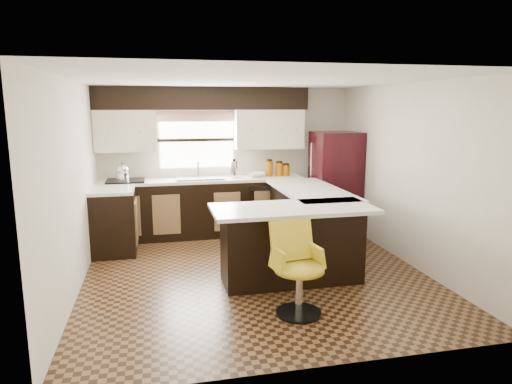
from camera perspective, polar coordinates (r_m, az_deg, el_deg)
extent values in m
plane|color=#49301A|center=(5.91, -0.13, -10.10)|extent=(4.40, 4.40, 0.00)
plane|color=silver|center=(5.53, -0.14, 13.83)|extent=(4.40, 4.40, 0.00)
plane|color=beige|center=(7.74, -3.64, 4.00)|extent=(4.40, 0.00, 4.40)
plane|color=beige|center=(3.52, 7.59, -4.11)|extent=(4.40, 0.00, 4.40)
plane|color=beige|center=(5.55, -21.85, 0.62)|extent=(0.00, 4.40, 4.40)
plane|color=beige|center=(6.38, 18.63, 2.04)|extent=(0.00, 4.40, 4.40)
cube|color=black|center=(7.51, -6.61, -2.06)|extent=(3.30, 0.60, 0.90)
cube|color=black|center=(6.87, -17.32, -3.68)|extent=(0.60, 0.70, 0.90)
cube|color=silver|center=(7.43, -6.69, 1.50)|extent=(3.30, 0.60, 0.04)
cube|color=silver|center=(6.78, -17.54, 0.20)|extent=(0.60, 0.70, 0.04)
cube|color=black|center=(7.46, -6.62, 11.55)|extent=(3.40, 0.35, 0.36)
cube|color=beige|center=(7.44, -15.99, 7.37)|extent=(0.94, 0.35, 0.64)
cube|color=beige|center=(7.66, 1.59, 7.85)|extent=(1.14, 0.35, 0.64)
cube|color=white|center=(7.63, -7.39, 6.47)|extent=(1.20, 0.02, 0.90)
cube|color=#D19B93|center=(7.57, -7.43, 9.40)|extent=(1.30, 0.06, 0.18)
cube|color=#B2B2B7|center=(7.40, -7.07, 1.75)|extent=(0.75, 0.45, 0.03)
cube|color=black|center=(7.41, 1.34, -2.32)|extent=(0.58, 0.03, 0.78)
cube|color=black|center=(7.38, -15.99, 1.38)|extent=(0.58, 0.50, 0.02)
cube|color=black|center=(6.58, 6.38, -3.88)|extent=(0.60, 1.95, 0.90)
cube|color=black|center=(5.53, 4.48, -6.66)|extent=(1.65, 0.60, 0.90)
cube|color=silver|center=(6.49, 6.88, 0.19)|extent=(0.84, 1.95, 0.04)
cube|color=silver|center=(5.32, 4.63, -2.09)|extent=(1.89, 0.84, 0.04)
cube|color=black|center=(7.69, 9.85, 1.13)|extent=(0.72, 0.69, 1.69)
cylinder|color=silver|center=(7.47, -2.78, 2.86)|extent=(0.13, 0.13, 0.28)
imported|color=white|center=(7.55, -0.05, 2.17)|extent=(0.31, 0.31, 0.07)
cylinder|color=#884A04|center=(7.62, 1.66, 2.94)|extent=(0.12, 0.12, 0.26)
cylinder|color=#884A04|center=(7.66, 2.91, 2.84)|extent=(0.13, 0.13, 0.22)
cylinder|color=#884A04|center=(7.70, 3.74, 2.72)|extent=(0.14, 0.14, 0.18)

